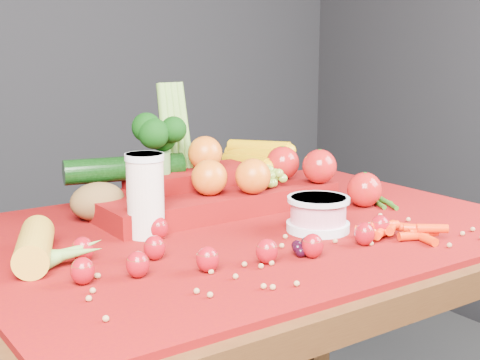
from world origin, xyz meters
TOP-DOWN VIEW (x-y plane):
  - table at (0.00, 0.00)m, footprint 1.10×0.80m
  - red_cloth at (0.00, 0.00)m, footprint 1.05×0.75m
  - milk_glass at (-0.19, 0.05)m, footprint 0.07×0.07m
  - yogurt_bowl at (0.09, -0.10)m, footprint 0.12×0.12m
  - strawberry_scatter at (-0.15, -0.14)m, footprint 0.58×0.28m
  - dark_grape_cluster at (-0.01, -0.19)m, footprint 0.06×0.05m
  - soybean_scatter at (0.00, -0.20)m, footprint 0.84×0.24m
  - corn_ear at (-0.39, -0.01)m, footprint 0.23×0.26m
  - potato at (-0.22, 0.20)m, footprint 0.11×0.08m
  - baby_carrot_pile at (0.18, -0.24)m, footprint 0.17×0.18m
  - green_bean_pile at (0.35, -0.01)m, footprint 0.14×0.12m
  - produce_mound at (0.04, 0.16)m, footprint 0.61×0.36m

SIDE VIEW (x-z plane):
  - table at x=0.00m, z-range 0.28..1.03m
  - red_cloth at x=0.00m, z-range 0.75..0.76m
  - soybean_scatter at x=0.00m, z-range 0.76..0.77m
  - green_bean_pile at x=0.35m, z-range 0.76..0.77m
  - dark_grape_cluster at x=-0.01m, z-range 0.76..0.79m
  - baby_carrot_pile at x=0.18m, z-range 0.76..0.79m
  - corn_ear at x=-0.39m, z-range 0.76..0.81m
  - strawberry_scatter at x=-0.15m, z-range 0.76..0.81m
  - yogurt_bowl at x=0.09m, z-range 0.76..0.83m
  - potato at x=-0.22m, z-range 0.76..0.84m
  - produce_mound at x=0.04m, z-range 0.69..0.95m
  - milk_glass at x=-0.19m, z-range 0.77..0.92m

